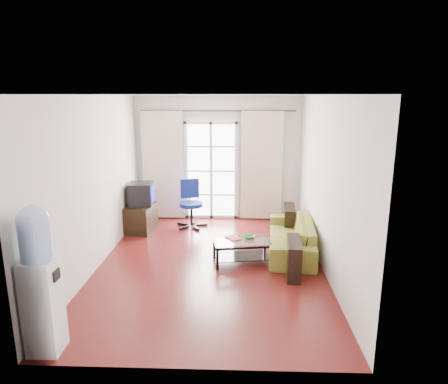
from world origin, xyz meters
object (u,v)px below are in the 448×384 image
object	(u,v)px
sofa	(291,236)
crt_tv	(140,194)
tv_stand	(141,218)
water_cooler	(40,278)
task_chair	(191,213)
coffee_table	(242,249)

from	to	relation	value
sofa	crt_tv	world-z (taller)	crt_tv
sofa	tv_stand	xyz separation A→B (m)	(-2.91, 0.99, -0.01)
sofa	tv_stand	world-z (taller)	sofa
sofa	crt_tv	size ratio (longest dim) A/B	3.73
water_cooler	task_chair	bearing A→B (deg)	75.63
task_chair	tv_stand	bearing A→B (deg)	-175.68
coffee_table	crt_tv	world-z (taller)	crt_tv
coffee_table	task_chair	distance (m)	2.13
tv_stand	task_chair	size ratio (longest dim) A/B	0.75
sofa	crt_tv	bearing A→B (deg)	-104.60
crt_tv	water_cooler	bearing A→B (deg)	-94.68
task_chair	water_cooler	world-z (taller)	water_cooler
sofa	water_cooler	world-z (taller)	water_cooler
tv_stand	task_chair	distance (m)	1.04
coffee_table	water_cooler	bearing A→B (deg)	-131.23
coffee_table	water_cooler	xyz separation A→B (m)	(-2.12, -2.42, 0.61)
crt_tv	task_chair	distance (m)	1.13
tv_stand	task_chair	world-z (taller)	task_chair
coffee_table	water_cooler	distance (m)	3.27
water_cooler	crt_tv	bearing A→B (deg)	88.58
coffee_table	task_chair	xyz separation A→B (m)	(-1.05, 1.85, 0.05)
sofa	water_cooler	xyz separation A→B (m)	(-2.99, -2.96, 0.58)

